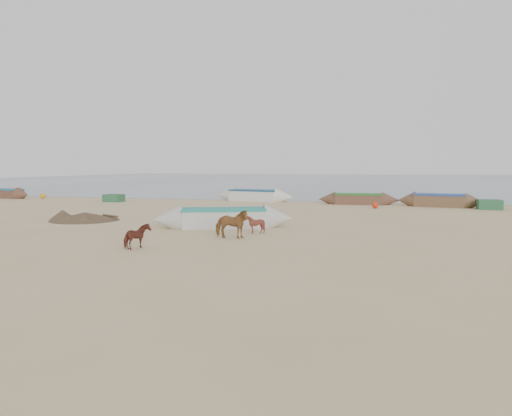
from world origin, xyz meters
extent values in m
plane|color=tan|center=(0.00, 0.00, 0.00)|extent=(140.00, 140.00, 0.00)
plane|color=slate|center=(0.00, 82.00, 0.01)|extent=(160.00, 160.00, 0.00)
imported|color=brown|center=(-0.24, 1.04, 0.59)|extent=(1.44, 0.73, 1.19)
imported|color=#5B251C|center=(0.29, 2.67, 0.41)|extent=(0.87, 0.81, 0.83)
imported|color=#5E291E|center=(-2.69, -2.20, 0.44)|extent=(0.83, 0.94, 0.87)
cone|color=brown|center=(-9.86, 5.25, 0.22)|extent=(4.34, 4.34, 0.44)
cube|color=#285A37|center=(-15.68, 17.88, 0.30)|extent=(1.40, 1.20, 0.60)
sphere|color=red|center=(4.99, 17.04, 0.22)|extent=(0.44, 0.44, 0.44)
cube|color=gray|center=(-5.11, 22.00, 0.28)|extent=(1.20, 1.10, 0.56)
cube|color=#295C39|center=(12.44, 18.21, 0.32)|extent=(1.50, 1.20, 0.64)
sphere|color=orange|center=(-23.77, 19.60, 0.24)|extent=(0.48, 0.48, 0.48)
camera|label=1|loc=(5.93, -18.07, 2.98)|focal=35.00mm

